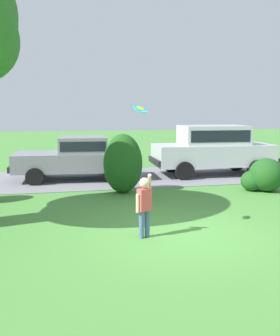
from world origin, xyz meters
name	(u,v)px	position (x,y,z in m)	size (l,w,h in m)	color
ground_plane	(177,233)	(0.00, 0.00, 0.00)	(80.00, 80.00, 0.00)	#478438
driveway_strip	(120,178)	(0.00, 6.85, 0.01)	(28.00, 4.40, 0.02)	slate
shrub_centre_left	(123,164)	(-0.38, 4.19, 0.90)	(1.19, 1.00, 1.80)	#1E511C
shrub_centre	(263,176)	(3.93, 3.48, 0.48)	(1.29, 1.07, 1.04)	#1E511C
parked_sedan	(77,157)	(-1.59, 6.80, 0.85)	(4.51, 2.33, 1.56)	gray
parked_suv	(213,147)	(3.60, 6.69, 1.08)	(4.77, 2.25, 1.92)	silver
child_thrower	(144,202)	(-0.73, -0.10, 0.72)	(0.38, 0.37, 1.29)	#4C608C
frisbee	(140,109)	(-0.76, 0.12, 2.54)	(0.31, 0.27, 0.22)	#1EB7B2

